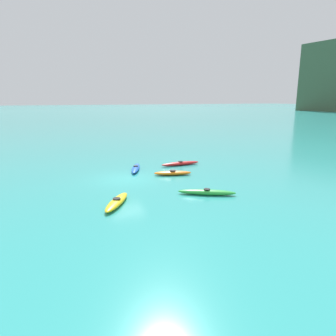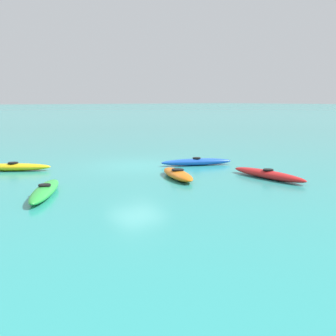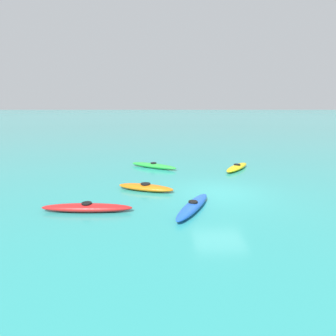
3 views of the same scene
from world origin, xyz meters
TOP-DOWN VIEW (x-y plane):
  - ground_plane at (0.00, 0.00)m, footprint 600.00×600.00m
  - kayak_orange at (0.43, 3.61)m, footprint 1.67×2.94m
  - kayak_blue at (-2.31, 1.58)m, footprint 3.33×1.95m
  - kayak_yellow at (5.04, -2.08)m, footprint 3.04×2.37m
  - kayak_green at (5.67, 3.36)m, footprint 2.38×3.29m
  - kayak_red at (-2.39, 5.75)m, footprint 0.74×3.60m

SIDE VIEW (x-z plane):
  - ground_plane at x=0.00m, z-range 0.00..0.00m
  - kayak_blue at x=-2.31m, z-range -0.02..0.35m
  - kayak_green at x=5.67m, z-range -0.02..0.35m
  - kayak_red at x=-2.39m, z-range -0.02..0.35m
  - kayak_yellow at x=5.04m, z-range -0.02..0.35m
  - kayak_orange at x=0.43m, z-range -0.02..0.35m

